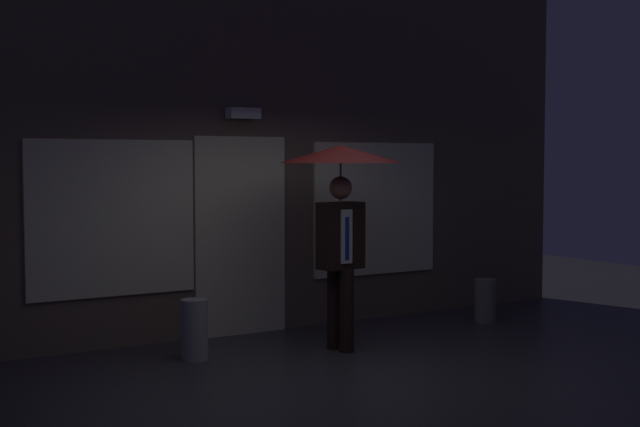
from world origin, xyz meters
TOP-DOWN VIEW (x-y plane):
  - ground_plane at (0.00, 0.00)m, footprint 18.00×18.00m
  - building_facade at (0.00, 2.35)m, footprint 9.44×0.48m
  - person_with_umbrella at (0.49, 0.90)m, footprint 1.24×1.24m
  - sidewalk_bollard at (-0.95, 1.30)m, footprint 0.27×0.27m
  - sidewalk_bollard_2 at (2.81, 1.29)m, footprint 0.26×0.26m

SIDE VIEW (x-z plane):
  - ground_plane at x=0.00m, z-range 0.00..0.00m
  - sidewalk_bollard_2 at x=2.81m, z-range 0.00..0.52m
  - sidewalk_bollard at x=-0.95m, z-range 0.00..0.59m
  - person_with_umbrella at x=0.49m, z-range 0.64..2.73m
  - building_facade at x=0.00m, z-range -0.02..4.46m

